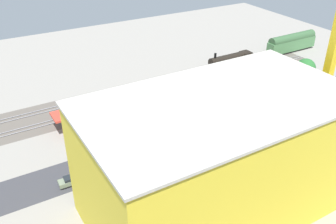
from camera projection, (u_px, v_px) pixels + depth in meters
ground_plane at (196, 122)px, 85.95m from camera, size 167.79×167.79×0.00m
rail_bed at (155, 89)px, 101.01m from camera, size 105.07×15.68×0.01m
street_asphalt at (205, 130)px, 83.14m from camera, size 104.99×10.57×0.01m
track_rails at (155, 89)px, 100.92m from camera, size 104.86×9.24×0.12m
platform_canopy_near at (159, 90)px, 91.49m from camera, size 52.43×5.64×4.20m
locomotive at (232, 60)px, 114.60m from camera, size 16.39×3.14×5.21m
passenger_coach at (292, 42)px, 124.60m from camera, size 19.26×3.48×6.10m
parked_car_0 at (265, 118)px, 86.10m from camera, size 4.66×1.97×1.65m
parked_car_1 at (244, 125)px, 83.67m from camera, size 4.40×1.95×1.59m
parked_car_2 at (219, 133)px, 80.74m from camera, size 4.51×2.01×1.71m
parked_car_3 at (194, 141)px, 78.13m from camera, size 4.68×1.92×1.69m
parked_car_4 at (170, 151)px, 74.95m from camera, size 4.22×1.76×1.84m
parked_car_5 at (138, 161)px, 71.87m from camera, size 4.24×2.13×1.85m
parked_car_6 at (106, 170)px, 69.63m from camera, size 4.46×2.03×1.64m
parked_car_7 at (72, 181)px, 67.08m from camera, size 4.68×1.90×1.65m
construction_building at (217, 158)px, 57.94m from camera, size 40.59×23.09×19.54m
construction_roof_slab at (222, 101)px, 53.01m from camera, size 41.20×23.70×0.40m
tower_crane at (326, 43)px, 65.77m from camera, size 5.59×25.96×38.50m
box_truck_0 at (113, 164)px, 70.00m from camera, size 9.78×2.66×3.19m
street_tree_0 at (279, 77)px, 95.12m from camera, size 6.14×6.14×8.42m
street_tree_1 at (139, 117)px, 79.33m from camera, size 5.22×5.22×7.06m
street_tree_2 at (305, 69)px, 99.02m from camera, size 5.26×5.26×8.30m
street_tree_3 at (213, 94)px, 86.75m from camera, size 5.35×5.35×7.92m
street_tree_4 at (206, 98)px, 86.55m from camera, size 5.56×5.56×7.38m
street_tree_5 at (154, 109)px, 80.68m from camera, size 4.15×4.15×7.39m
traffic_light at (195, 132)px, 75.04m from camera, size 0.50×0.36×6.07m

